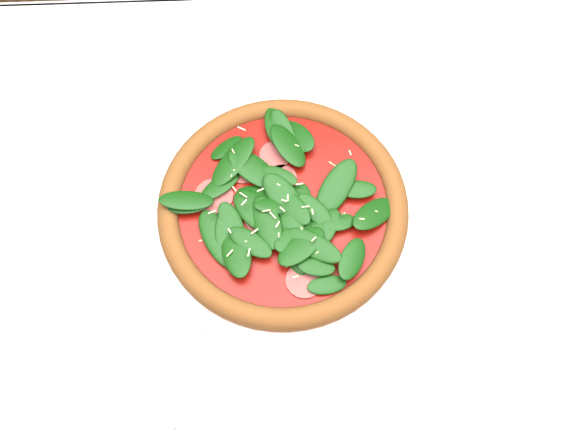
{
  "coord_description": "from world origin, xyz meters",
  "views": [
    {
      "loc": [
        -0.06,
        -0.35,
        1.57
      ],
      "look_at": [
        -0.05,
        -0.0,
        0.77
      ],
      "focal_mm": 40.0,
      "sensor_mm": 36.0,
      "label": 1
    }
  ],
  "objects_px": {
    "pizza": "(283,206)",
    "wine_glass": "(10,115)",
    "napkin": "(178,397)",
    "plate": "(283,212)"
  },
  "relations": [
    {
      "from": "plate",
      "to": "wine_glass",
      "type": "xyz_separation_m",
      "value": [
        -0.33,
        0.08,
        0.14
      ]
    },
    {
      "from": "pizza",
      "to": "napkin",
      "type": "bearing_deg",
      "value": -119.78
    },
    {
      "from": "wine_glass",
      "to": "pizza",
      "type": "bearing_deg",
      "value": -13.98
    },
    {
      "from": "pizza",
      "to": "napkin",
      "type": "relative_size",
      "value": 2.89
    },
    {
      "from": "pizza",
      "to": "napkin",
      "type": "height_order",
      "value": "pizza"
    },
    {
      "from": "pizza",
      "to": "wine_glass",
      "type": "xyz_separation_m",
      "value": [
        -0.33,
        0.08,
        0.12
      ]
    },
    {
      "from": "plate",
      "to": "wine_glass",
      "type": "distance_m",
      "value": 0.37
    },
    {
      "from": "pizza",
      "to": "wine_glass",
      "type": "distance_m",
      "value": 0.36
    },
    {
      "from": "plate",
      "to": "pizza",
      "type": "distance_m",
      "value": 0.02
    },
    {
      "from": "pizza",
      "to": "napkin",
      "type": "xyz_separation_m",
      "value": [
        -0.14,
        -0.24,
        -0.03
      ]
    }
  ]
}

